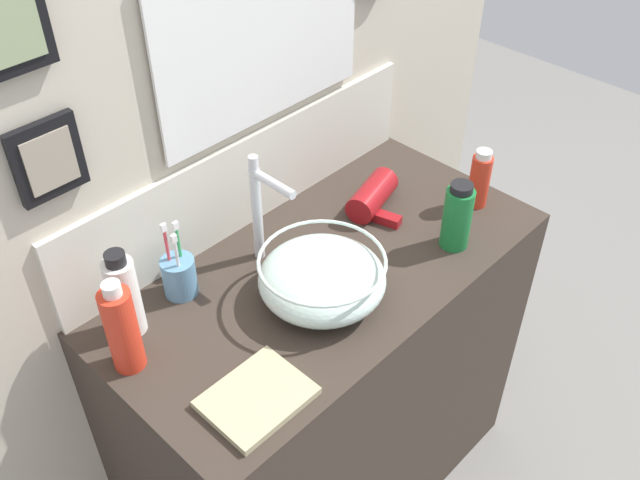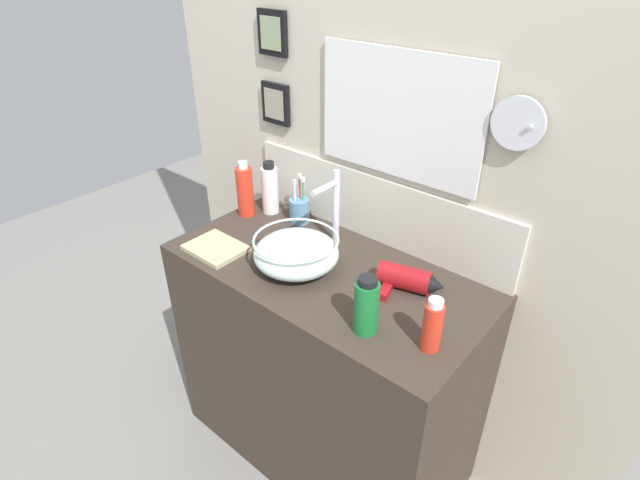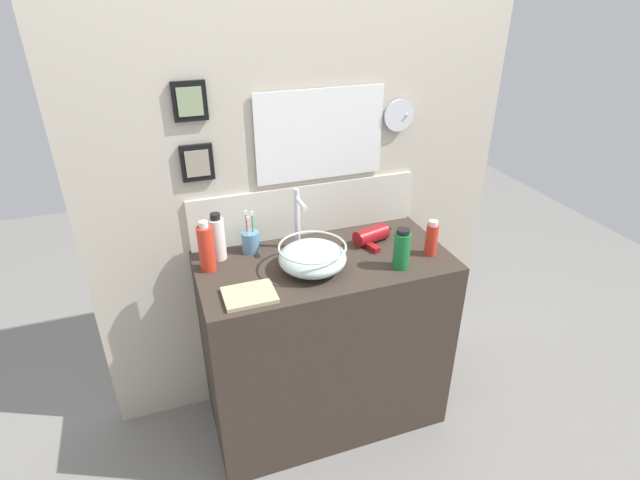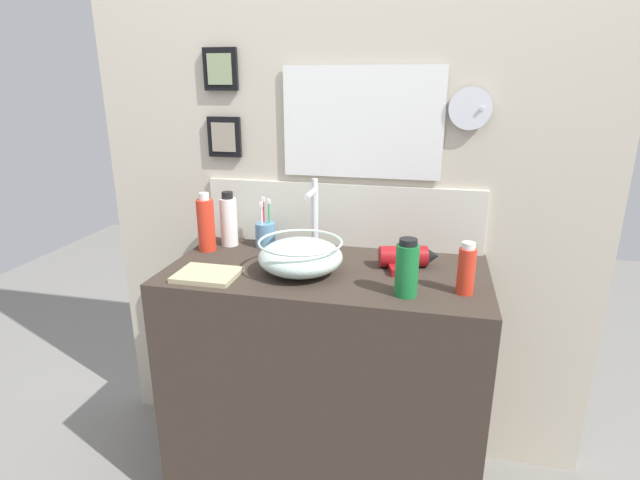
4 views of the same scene
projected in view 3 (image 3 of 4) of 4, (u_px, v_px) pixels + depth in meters
The scene contains 12 objects.
ground_plane at pixel (324, 410), 2.52m from camera, with size 6.00×6.00×0.00m, color gray.
vanity_counter at pixel (325, 342), 2.31m from camera, with size 1.07×0.53×0.88m, color #382D26.
back_panel at pixel (302, 147), 2.15m from camera, with size 1.92×0.10×2.57m.
glass_bowl_sink at pixel (312, 257), 2.00m from camera, with size 0.28×0.28×0.11m.
faucet at pixel (298, 216), 2.11m from camera, with size 0.02×0.13×0.28m.
hair_drier at pixel (374, 235), 2.23m from camera, with size 0.21×0.17×0.07m.
toothbrush_cup at pixel (251, 241), 2.14m from camera, with size 0.07×0.07×0.19m.
lotion_bottle at pixel (206, 248), 1.99m from camera, with size 0.06×0.06×0.22m.
spray_bottle at pixel (432, 239), 2.11m from camera, with size 0.05×0.05×0.16m.
shampoo_bottle at pixel (402, 249), 2.01m from camera, with size 0.07×0.07×0.17m.
soap_dispenser at pixel (217, 238), 2.07m from camera, with size 0.06×0.06×0.21m.
hand_towel at pixel (249, 295), 1.86m from camera, with size 0.19×0.15×0.02m, color tan.
Camera 3 is at (-0.62, -1.70, 1.95)m, focal length 28.00 mm.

